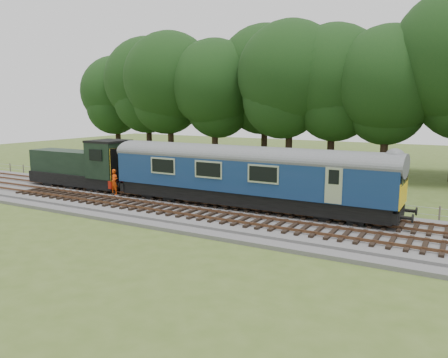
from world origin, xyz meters
The scene contains 9 objects.
ground centered at (0.00, 0.00, 0.00)m, with size 120.00×120.00×0.00m, color #445921.
ballast centered at (0.00, 0.00, 0.17)m, with size 70.00×7.00×0.35m, color #4C4C4F.
track_north centered at (0.00, 1.40, 0.42)m, with size 67.20×2.40×0.21m.
track_south centered at (0.00, -1.60, 0.42)m, with size 67.20×2.40×0.21m.
fence centered at (0.00, 4.50, 0.00)m, with size 64.00×0.12×1.00m, color #6B6054, non-canonical shape.
tree_line centered at (0.00, 22.00, 0.00)m, with size 70.00×8.00×18.00m, color black, non-canonical shape.
dmu_railcar centered at (-0.61, 1.40, 2.61)m, with size 18.05×2.86×3.88m.
shunter_loco centered at (-14.54, 1.40, 1.97)m, with size 8.91×2.60×3.38m.
worker centered at (-10.44, 0.35, 1.26)m, with size 0.67×0.44×1.82m, color #FF4B0D.
Camera 1 is at (11.12, -22.17, 6.52)m, focal length 35.00 mm.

